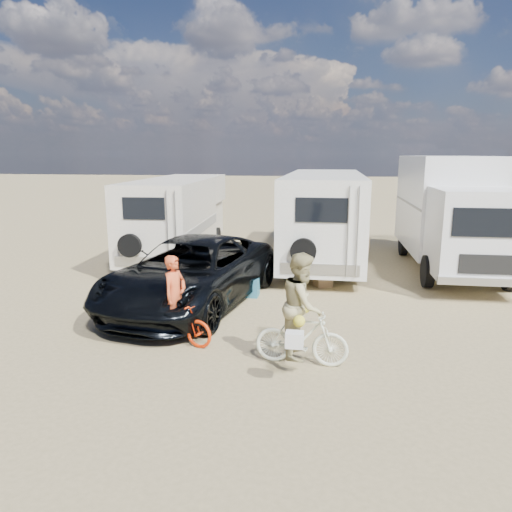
% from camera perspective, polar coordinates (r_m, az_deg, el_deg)
% --- Properties ---
extents(ground, '(140.00, 140.00, 0.00)m').
position_cam_1_polar(ground, '(9.45, 9.21, -10.37)').
color(ground, tan).
rests_on(ground, ground).
extents(rv_main, '(2.46, 8.17, 2.96)m').
position_cam_1_polar(rv_main, '(16.24, 8.20, 4.60)').
color(rv_main, silver).
rests_on(rv_main, ground).
extents(rv_left, '(2.57, 7.31, 2.77)m').
position_cam_1_polar(rv_left, '(16.86, -9.37, 4.50)').
color(rv_left, white).
rests_on(rv_left, ground).
extents(box_truck, '(2.41, 7.11, 3.54)m').
position_cam_1_polar(box_truck, '(15.85, 22.61, 4.65)').
color(box_truck, silver).
rests_on(box_truck, ground).
extents(dark_suv, '(3.68, 6.21, 1.62)m').
position_cam_1_polar(dark_suv, '(11.48, -7.77, -1.99)').
color(dark_suv, black).
rests_on(dark_suv, ground).
extents(bike_man, '(1.74, 1.09, 0.86)m').
position_cam_1_polar(bike_man, '(9.35, -9.65, -7.80)').
color(bike_man, red).
rests_on(bike_man, ground).
extents(bike_woman, '(1.66, 0.58, 0.98)m').
position_cam_1_polar(bike_woman, '(8.33, 5.52, -9.83)').
color(bike_woman, silver).
rests_on(bike_woman, ground).
extents(rider_man, '(0.54, 0.66, 1.56)m').
position_cam_1_polar(rider_man, '(9.24, -9.72, -5.77)').
color(rider_man, '#D75128').
rests_on(rider_man, ground).
extents(rider_woman, '(0.75, 0.93, 1.82)m').
position_cam_1_polar(rider_woman, '(8.18, 5.58, -7.10)').
color(rider_woman, tan).
rests_on(rider_woman, ground).
extents(cooler, '(0.60, 0.44, 0.47)m').
position_cam_1_polar(cooler, '(12.23, -1.05, -3.77)').
color(cooler, '#2A6A84').
rests_on(cooler, ground).
extents(crate, '(0.56, 0.56, 0.34)m').
position_cam_1_polar(crate, '(13.26, 8.09, -2.91)').
color(crate, olive).
rests_on(crate, ground).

